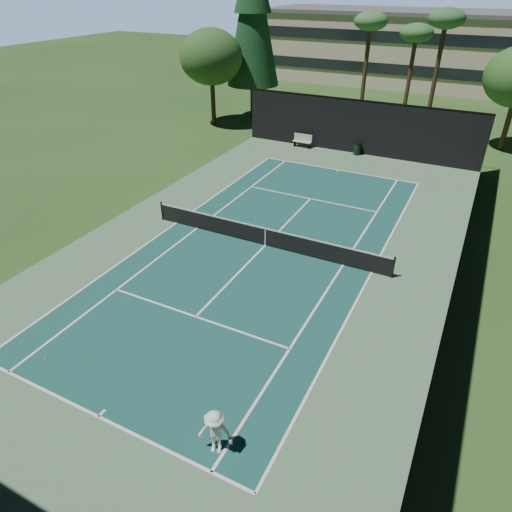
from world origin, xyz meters
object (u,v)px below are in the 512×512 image
(tennis_ball_b, at_px, (221,205))
(park_bench, at_px, (302,140))
(tennis_ball_a, at_px, (46,358))
(tennis_ball_c, at_px, (293,212))
(tennis_ball_d, at_px, (273,199))
(trash_bin, at_px, (357,149))
(player, at_px, (215,433))
(tennis_net, at_px, (265,236))

(tennis_ball_b, bearing_deg, park_bench, 89.01)
(tennis_ball_a, distance_m, tennis_ball_c, 15.40)
(tennis_ball_b, bearing_deg, tennis_ball_d, 42.87)
(park_bench, bearing_deg, tennis_ball_c, -70.43)
(tennis_ball_d, height_order, trash_bin, trash_bin)
(player, distance_m, tennis_ball_a, 7.42)
(tennis_ball_d, bearing_deg, tennis_ball_b, -137.13)
(tennis_ball_c, height_order, park_bench, park_bench)
(tennis_ball_b, relative_size, park_bench, 0.04)
(tennis_ball_a, bearing_deg, player, -3.20)
(player, bearing_deg, tennis_ball_a, 163.58)
(park_bench, bearing_deg, tennis_net, -74.74)
(tennis_ball_a, relative_size, park_bench, 0.05)
(tennis_ball_b, distance_m, tennis_ball_d, 3.26)
(player, relative_size, tennis_ball_b, 25.52)
(tennis_net, distance_m, park_bench, 16.11)
(player, xyz_separation_m, tennis_ball_c, (-4.11, 15.46, -0.76))
(tennis_ball_b, bearing_deg, tennis_net, -35.05)
(tennis_ball_d, distance_m, park_bench, 10.44)
(player, bearing_deg, trash_bin, 84.58)
(tennis_ball_b, height_order, tennis_ball_d, tennis_ball_d)
(tennis_ball_a, xyz_separation_m, tennis_ball_c, (3.26, 15.05, -0.00))
(tennis_ball_b, bearing_deg, trash_bin, 69.69)
(player, bearing_deg, tennis_ball_c, 91.67)
(tennis_ball_a, height_order, tennis_ball_d, tennis_ball_d)
(trash_bin, bearing_deg, tennis_ball_c, -92.11)
(tennis_net, distance_m, tennis_ball_d, 5.75)
(player, distance_m, park_bench, 27.97)
(tennis_ball_b, bearing_deg, player, -59.83)
(tennis_ball_a, bearing_deg, tennis_ball_c, 77.77)
(tennis_ball_a, height_order, tennis_ball_b, tennis_ball_a)
(player, height_order, tennis_ball_a, player)
(tennis_ball_d, xyz_separation_m, trash_bin, (2.27, 10.36, 0.44))
(tennis_net, bearing_deg, tennis_ball_c, 93.00)
(tennis_ball_b, relative_size, trash_bin, 0.07)
(tennis_ball_b, height_order, park_bench, park_bench)
(player, xyz_separation_m, park_bench, (-8.13, 26.76, -0.24))
(tennis_ball_a, distance_m, park_bench, 26.37)
(tennis_ball_a, relative_size, tennis_ball_b, 1.09)
(player, height_order, park_bench, player)
(tennis_ball_c, bearing_deg, tennis_ball_a, -102.23)
(tennis_net, relative_size, park_bench, 8.60)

